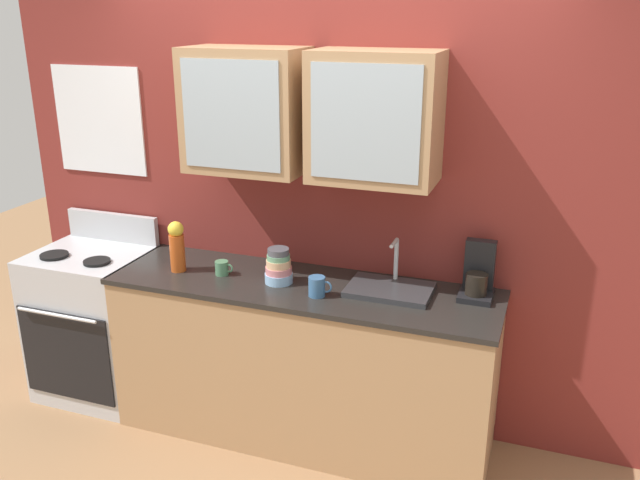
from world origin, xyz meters
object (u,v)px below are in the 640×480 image
at_px(stove_range, 96,323).
at_px(sink_faucet, 390,288).
at_px(vase, 177,246).
at_px(coffee_maker, 478,276).
at_px(cup_near_bowls, 222,268).
at_px(bowl_stack, 279,267).
at_px(cup_near_sink, 317,286).

relative_size(stove_range, sink_faucet, 2.55).
bearing_deg(vase, coffee_maker, 7.63).
distance_m(cup_near_bowls, coffee_maker, 1.39).
height_order(sink_faucet, cup_near_bowls, sink_faucet).
distance_m(bowl_stack, vase, 0.61).
bearing_deg(vase, stove_range, 176.04).
bearing_deg(sink_faucet, coffee_maker, 13.90).
relative_size(vase, cup_near_sink, 2.30).
bearing_deg(cup_near_sink, cup_near_bowls, 171.14).
relative_size(bowl_stack, cup_near_bowls, 1.82).
bearing_deg(stove_range, bowl_stack, -0.47).
bearing_deg(bowl_stack, sink_faucet, 7.26).
relative_size(stove_range, coffee_maker, 3.86).
xyz_separation_m(sink_faucet, coffee_maker, (0.43, 0.11, 0.09)).
relative_size(sink_faucet, coffee_maker, 1.51).
bearing_deg(vase, bowl_stack, 3.36).
xyz_separation_m(stove_range, bowl_stack, (1.26, -0.01, 0.55)).
height_order(vase, coffee_maker, same).
height_order(sink_faucet, vase, vase).
height_order(bowl_stack, coffee_maker, coffee_maker).
distance_m(stove_range, vase, 0.90).
relative_size(sink_faucet, vase, 1.51).
xyz_separation_m(bowl_stack, vase, (-0.60, -0.04, 0.06)).
bearing_deg(coffee_maker, stove_range, -175.69).
distance_m(sink_faucet, cup_near_bowls, 0.94).
height_order(cup_near_sink, cup_near_bowls, cup_near_sink).
xyz_separation_m(stove_range, coffee_maker, (2.29, 0.17, 0.57)).
distance_m(vase, cup_near_bowls, 0.29).
height_order(stove_range, sink_faucet, sink_faucet).
bearing_deg(cup_near_bowls, stove_range, 179.03).
distance_m(vase, cup_near_sink, 0.87).
xyz_separation_m(sink_faucet, bowl_stack, (-0.60, -0.08, 0.07)).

